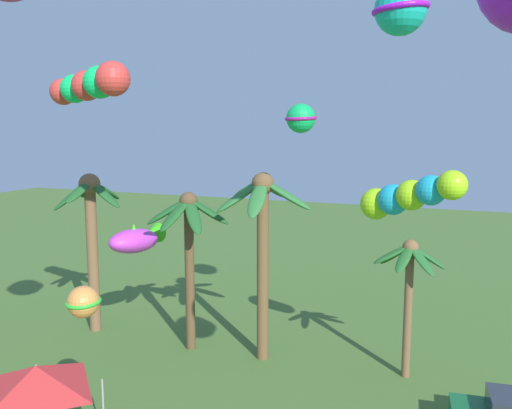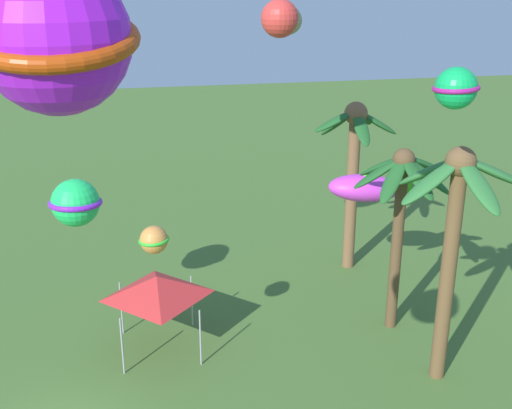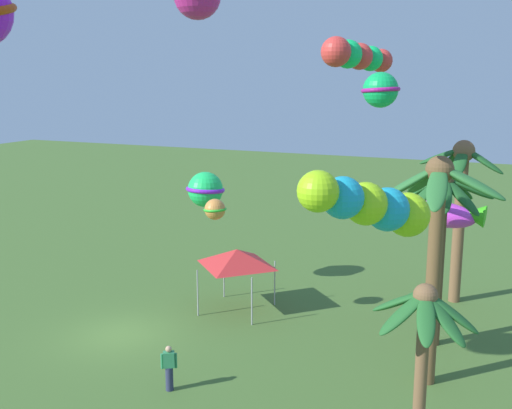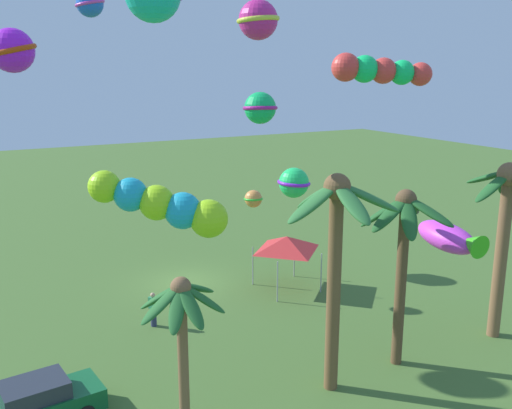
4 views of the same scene
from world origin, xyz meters
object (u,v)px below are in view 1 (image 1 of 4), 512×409
Objects in this scene: palm_tree_1 at (189,230)px; kite_fish_0 at (137,239)px; kite_tube_9 at (90,85)px; kite_ball_5 at (301,118)px; kite_tube_6 at (406,196)px; festival_tent at (36,379)px; kite_ball_7 at (83,302)px; palm_tree_0 at (91,220)px; palm_tree_2 at (409,273)px; palm_tree_3 at (262,223)px; kite_ball_4 at (401,9)px.

palm_tree_1 is 2.07× the size of kite_fish_0.
kite_tube_9 reaches higher than palm_tree_1.
kite_tube_6 is at bearing 10.73° from kite_ball_5.
kite_fish_0 is 2.31× the size of kite_ball_5.
kite_ball_7 is (1.91, -0.08, 2.57)m from festival_tent.
palm_tree_0 is 11.37m from kite_ball_7.
palm_tree_2 is at bearing 87.42° from kite_tube_6.
palm_tree_3 is 9.57m from kite_ball_4.
kite_ball_4 reaches higher than palm_tree_1.
palm_tree_1 is at bearing -175.99° from palm_tree_3.
palm_tree_1 is 1.64× the size of kite_tube_9.
palm_tree_3 is (3.29, 0.23, 0.49)m from palm_tree_1.
palm_tree_2 is (14.47, 0.63, -1.23)m from palm_tree_0.
palm_tree_3 is at bearing 3.95° from kite_fish_0.
festival_tent is at bearing -142.18° from kite_ball_4.
palm_tree_2 is at bearing 81.96° from kite_ball_4.
palm_tree_2 is 13.43m from festival_tent.
kite_ball_4 reaches higher than kite_ball_7.
palm_tree_3 is at bearing 171.32° from kite_tube_6.
palm_tree_0 is 0.96× the size of palm_tree_3.
palm_tree_2 is 0.69× the size of palm_tree_3.
kite_ball_4 is (14.11, -1.88, 8.01)m from palm_tree_0.
kite_fish_0 is (-2.36, 8.54, 2.27)m from festival_tent.
festival_tent is at bearing -91.39° from palm_tree_1.
palm_tree_1 is at bearing 168.85° from kite_ball_4.
kite_ball_7 is at bearing -54.73° from kite_tube_9.
kite_fish_0 is 0.90× the size of kite_tube_6.
palm_tree_3 is 5.41× the size of kite_ball_5.
palm_tree_1 is 9.24m from palm_tree_2.
kite_ball_7 is at bearing -51.78° from palm_tree_0.
palm_tree_3 is 6.03m from kite_tube_6.
kite_tube_6 is at bearing -92.58° from palm_tree_2.
palm_tree_3 is 8.46m from kite_tube_9.
festival_tent is 3.20m from kite_ball_7.
kite_ball_7 is at bearing -100.00° from palm_tree_3.
kite_ball_7 is at bearing -116.39° from kite_ball_5.
palm_tree_3 is at bearing 39.88° from kite_tube_9.
palm_tree_2 is 1.91× the size of festival_tent.
kite_tube_6 reaches higher than festival_tent.
palm_tree_2 is at bearing 23.57° from kite_tube_9.
kite_ball_4 is (-0.35, -2.51, 9.24)m from palm_tree_2.
palm_tree_2 is 1.29× the size of kite_tube_9.
kite_ball_7 is at bearing -132.18° from kite_tube_6.
palm_tree_3 reaches higher than palm_tree_0.
kite_tube_9 is (-10.50, -2.22, -2.20)m from kite_ball_4.
palm_tree_1 is 12.05m from kite_ball_4.
kite_ball_7 is (7.03, -8.93, -0.35)m from palm_tree_0.
kite_fish_0 is (-2.57, -0.17, -0.58)m from palm_tree_1.
palm_tree_1 is 4.78× the size of kite_ball_5.
kite_ball_5 reaches higher than kite_fish_0.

